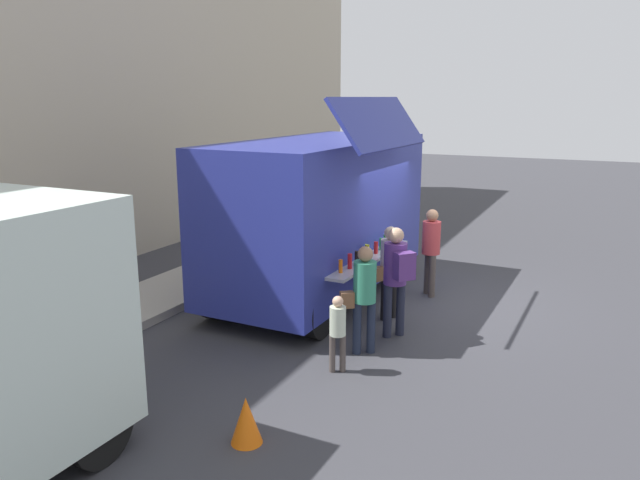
{
  "coord_description": "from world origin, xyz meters",
  "views": [
    {
      "loc": [
        -10.87,
        -2.98,
        3.79
      ],
      "look_at": [
        -1.34,
        1.6,
        1.3
      ],
      "focal_mm": 34.17,
      "sensor_mm": 36.0,
      "label": 1
    }
  ],
  "objects_px": {
    "food_truck_main": "(320,212)",
    "customer_front_ordering": "(389,265)",
    "customer_rear_waiting": "(364,291)",
    "customer_extra_browsing": "(431,244)",
    "customer_mid_with_backpack": "(396,271)",
    "child_near_queue": "(338,327)",
    "trash_bin": "(299,228)",
    "traffic_cone_orange": "(246,420)"
  },
  "relations": [
    {
      "from": "customer_rear_waiting",
      "to": "food_truck_main",
      "type": "bearing_deg",
      "value": 0.74
    },
    {
      "from": "customer_mid_with_backpack",
      "to": "child_near_queue",
      "type": "distance_m",
      "value": 1.67
    },
    {
      "from": "trash_bin",
      "to": "customer_front_ordering",
      "type": "distance_m",
      "value": 5.85
    },
    {
      "from": "customer_mid_with_backpack",
      "to": "customer_extra_browsing",
      "type": "bearing_deg",
      "value": -46.49
    },
    {
      "from": "customer_extra_browsing",
      "to": "child_near_queue",
      "type": "relative_size",
      "value": 1.52
    },
    {
      "from": "trash_bin",
      "to": "child_near_queue",
      "type": "height_order",
      "value": "child_near_queue"
    },
    {
      "from": "food_truck_main",
      "to": "trash_bin",
      "type": "distance_m",
      "value": 4.38
    },
    {
      "from": "customer_extra_browsing",
      "to": "customer_mid_with_backpack",
      "type": "bearing_deg",
      "value": 54.5
    },
    {
      "from": "customer_rear_waiting",
      "to": "trash_bin",
      "type": "bearing_deg",
      "value": -2.15
    },
    {
      "from": "food_truck_main",
      "to": "customer_extra_browsing",
      "type": "bearing_deg",
      "value": -64.98
    },
    {
      "from": "traffic_cone_orange",
      "to": "customer_rear_waiting",
      "type": "relative_size",
      "value": 0.33
    },
    {
      "from": "customer_extra_browsing",
      "to": "child_near_queue",
      "type": "xyz_separation_m",
      "value": [
        -3.9,
        0.23,
        -0.35
      ]
    },
    {
      "from": "customer_rear_waiting",
      "to": "child_near_queue",
      "type": "distance_m",
      "value": 0.82
    },
    {
      "from": "customer_rear_waiting",
      "to": "customer_extra_browsing",
      "type": "height_order",
      "value": "customer_extra_browsing"
    },
    {
      "from": "food_truck_main",
      "to": "customer_front_ordering",
      "type": "bearing_deg",
      "value": -112.29
    },
    {
      "from": "food_truck_main",
      "to": "customer_mid_with_backpack",
      "type": "height_order",
      "value": "food_truck_main"
    },
    {
      "from": "customer_front_ordering",
      "to": "customer_rear_waiting",
      "type": "distance_m",
      "value": 1.57
    },
    {
      "from": "trash_bin",
      "to": "customer_rear_waiting",
      "type": "xyz_separation_m",
      "value": [
        -5.81,
        -4.13,
        0.54
      ]
    },
    {
      "from": "customer_rear_waiting",
      "to": "customer_extra_browsing",
      "type": "relative_size",
      "value": 0.98
    },
    {
      "from": "traffic_cone_orange",
      "to": "customer_front_ordering",
      "type": "xyz_separation_m",
      "value": [
        4.42,
        -0.11,
        0.7
      ]
    },
    {
      "from": "traffic_cone_orange",
      "to": "customer_front_ordering",
      "type": "distance_m",
      "value": 4.48
    },
    {
      "from": "traffic_cone_orange",
      "to": "customer_rear_waiting",
      "type": "bearing_deg",
      "value": -5.22
    },
    {
      "from": "child_near_queue",
      "to": "traffic_cone_orange",
      "type": "bearing_deg",
      "value": 145.27
    },
    {
      "from": "food_truck_main",
      "to": "customer_front_ordering",
      "type": "distance_m",
      "value": 1.94
    },
    {
      "from": "food_truck_main",
      "to": "child_near_queue",
      "type": "height_order",
      "value": "food_truck_main"
    },
    {
      "from": "trash_bin",
      "to": "customer_rear_waiting",
      "type": "bearing_deg",
      "value": -144.56
    },
    {
      "from": "trash_bin",
      "to": "customer_rear_waiting",
      "type": "height_order",
      "value": "customer_rear_waiting"
    },
    {
      "from": "food_truck_main",
      "to": "customer_mid_with_backpack",
      "type": "distance_m",
      "value": 2.57
    },
    {
      "from": "traffic_cone_orange",
      "to": "customer_front_ordering",
      "type": "relative_size",
      "value": 0.33
    },
    {
      "from": "customer_extra_browsing",
      "to": "trash_bin",
      "type": "bearing_deg",
      "value": -69.46
    },
    {
      "from": "traffic_cone_orange",
      "to": "trash_bin",
      "type": "bearing_deg",
      "value": 24.09
    },
    {
      "from": "food_truck_main",
      "to": "traffic_cone_orange",
      "type": "distance_m",
      "value": 5.55
    },
    {
      "from": "food_truck_main",
      "to": "child_near_queue",
      "type": "xyz_separation_m",
      "value": [
        -3.05,
        -1.73,
        -0.97
      ]
    },
    {
      "from": "trash_bin",
      "to": "customer_mid_with_backpack",
      "type": "distance_m",
      "value": 6.66
    },
    {
      "from": "customer_mid_with_backpack",
      "to": "trash_bin",
      "type": "bearing_deg",
      "value": -7.38
    },
    {
      "from": "customer_mid_with_backpack",
      "to": "child_near_queue",
      "type": "bearing_deg",
      "value": 120.29
    },
    {
      "from": "food_truck_main",
      "to": "customer_rear_waiting",
      "type": "xyz_separation_m",
      "value": [
        -2.3,
        -1.81,
        -0.65
      ]
    },
    {
      "from": "food_truck_main",
      "to": "traffic_cone_orange",
      "type": "bearing_deg",
      "value": -161.8
    },
    {
      "from": "food_truck_main",
      "to": "child_near_queue",
      "type": "bearing_deg",
      "value": -149.0
    },
    {
      "from": "traffic_cone_orange",
      "to": "customer_extra_browsing",
      "type": "relative_size",
      "value": 0.32
    },
    {
      "from": "customer_extra_browsing",
      "to": "food_truck_main",
      "type": "bearing_deg",
      "value": -13.98
    },
    {
      "from": "customer_mid_with_backpack",
      "to": "traffic_cone_orange",
      "type": "bearing_deg",
      "value": 123.87
    }
  ]
}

